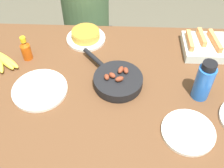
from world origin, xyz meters
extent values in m
plane|color=#565142|center=(0.00, 0.00, 0.00)|extent=(14.00, 14.00, 0.00)
cube|color=brown|center=(0.00, 0.00, 0.73)|extent=(1.68, 0.98, 0.03)
cylinder|color=brown|center=(-0.78, 0.43, 0.36)|extent=(0.07, 0.07, 0.72)
ellipsoid|color=gold|center=(-0.57, 0.15, 0.77)|extent=(0.16, 0.15, 0.03)
ellipsoid|color=gold|center=(-0.56, 0.16, 0.77)|extent=(0.18, 0.15, 0.04)
cube|color=silver|center=(0.51, 0.29, 0.78)|extent=(0.27, 0.21, 0.05)
cube|color=#ED8E4C|center=(0.40, 0.29, 0.82)|extent=(0.02, 0.14, 0.04)
cube|color=#ED8E4C|center=(0.47, 0.32, 0.82)|extent=(0.03, 0.13, 0.04)
cube|color=#ED8E4C|center=(0.53, 0.29, 0.82)|extent=(0.05, 0.17, 0.04)
cylinder|color=black|center=(0.03, 0.02, 0.76)|extent=(0.23, 0.23, 0.01)
cylinder|color=black|center=(0.03, 0.02, 0.78)|extent=(0.24, 0.24, 0.04)
cylinder|color=black|center=(-0.10, 0.17, 0.79)|extent=(0.12, 0.14, 0.02)
ellipsoid|color=brown|center=(0.06, 0.06, 0.82)|extent=(0.04, 0.04, 0.03)
ellipsoid|color=brown|center=(0.00, 0.02, 0.82)|extent=(0.05, 0.04, 0.03)
ellipsoid|color=brown|center=(0.04, 0.06, 0.82)|extent=(0.04, 0.05, 0.03)
ellipsoid|color=brown|center=(0.03, 0.00, 0.82)|extent=(0.05, 0.04, 0.03)
ellipsoid|color=brown|center=(-0.03, 0.01, 0.82)|extent=(0.03, 0.04, 0.03)
cylinder|color=silver|center=(-0.16, 0.36, 0.76)|extent=(0.22, 0.22, 0.02)
cylinder|color=gold|center=(-0.16, 0.36, 0.79)|extent=(0.16, 0.16, 0.04)
cylinder|color=#AB7427|center=(-0.16, 0.36, 0.81)|extent=(0.15, 0.15, 0.00)
cylinder|color=silver|center=(0.33, -0.24, 0.76)|extent=(0.23, 0.23, 0.02)
cylinder|color=silver|center=(0.33, -0.27, 0.77)|extent=(0.07, 0.11, 0.01)
cube|color=silver|center=(0.28, -0.20, 0.77)|extent=(0.04, 0.05, 0.00)
cylinder|color=silver|center=(-0.34, -0.03, 0.76)|extent=(0.26, 0.26, 0.02)
cylinder|color=silver|center=(-0.35, -0.05, 0.77)|extent=(0.02, 0.11, 0.01)
cube|color=silver|center=(-0.36, 0.02, 0.77)|extent=(0.03, 0.05, 0.00)
cylinder|color=blue|center=(0.41, -0.03, 0.84)|extent=(0.08, 0.08, 0.18)
cylinder|color=black|center=(0.41, -0.03, 0.95)|extent=(0.06, 0.06, 0.03)
cylinder|color=#C64C0F|center=(-0.45, 0.20, 0.80)|extent=(0.05, 0.05, 0.09)
cone|color=#C64C0F|center=(-0.45, 0.20, 0.85)|extent=(0.05, 0.05, 0.02)
cylinder|color=gold|center=(-0.45, 0.20, 0.88)|extent=(0.03, 0.03, 0.03)
cube|color=black|center=(-0.21, 0.73, 0.23)|extent=(0.34, 0.34, 0.45)
cylinder|color=#476642|center=(-0.21, 0.73, 0.72)|extent=(0.31, 0.31, 0.54)
camera|label=1|loc=(0.03, -0.89, 1.77)|focal=45.00mm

